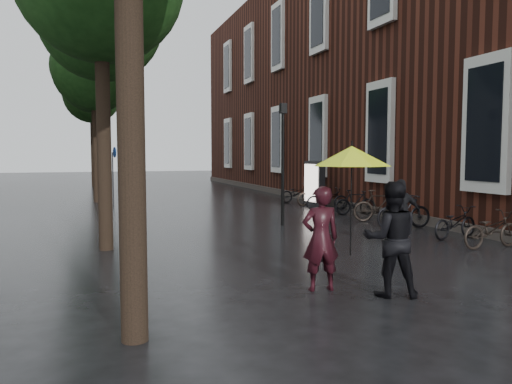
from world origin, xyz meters
name	(u,v)px	position (x,y,z in m)	size (l,w,h in m)	color
ground	(467,330)	(0.00, 0.00, 0.00)	(120.00, 120.00, 0.00)	black
brick_building	(370,85)	(10.47, 19.46, 5.99)	(10.20, 33.20, 12.00)	#38160F
street_trees	(97,49)	(-3.99, 15.91, 6.34)	(4.33, 34.03, 8.91)	black
person_burgundy	(321,238)	(-0.93, 2.28, 0.85)	(0.62, 0.41, 1.71)	black
person_black	(391,239)	(-0.03, 1.64, 0.90)	(0.87, 0.68, 1.80)	black
lime_umbrella	(352,156)	(-0.57, 1.95, 2.19)	(1.23, 1.23, 1.81)	black
pedestrian_walking	(401,212)	(2.69, 5.25, 0.81)	(0.94, 0.39, 1.61)	black
parked_bicycles	(364,205)	(4.58, 10.06, 0.46)	(2.12, 12.42, 1.05)	black
ad_lightbox	(314,184)	(4.51, 13.94, 0.96)	(0.29, 1.27, 1.92)	black
lamp_post	(283,152)	(1.24, 9.33, 2.28)	(0.19, 0.19, 3.76)	black
cycle_sign	(114,167)	(-3.36, 17.64, 1.66)	(0.13, 0.46, 2.52)	#262628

